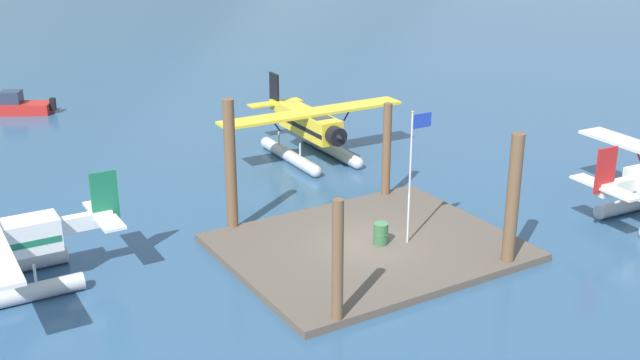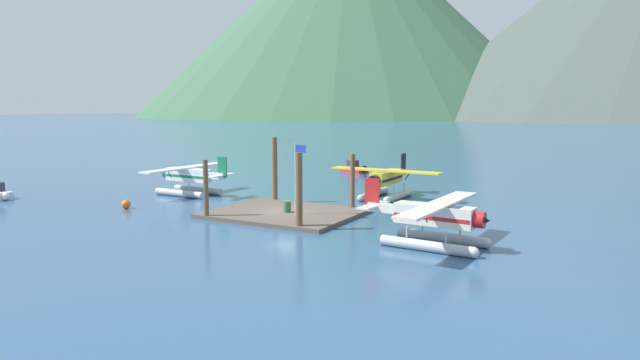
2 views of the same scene
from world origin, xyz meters
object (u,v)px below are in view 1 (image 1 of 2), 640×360
fuel_drum (381,234)px  boat_red_open_north (15,106)px  seaplane_yellow_bow_right (310,130)px  flagpole (413,161)px

fuel_drum → boat_red_open_north: (-8.15, 29.14, -0.25)m
seaplane_yellow_bow_right → boat_red_open_north: 21.23m
flagpole → seaplane_yellow_bow_right: (2.38, 11.86, -2.13)m
flagpole → fuel_drum: flagpole is taller
flagpole → fuel_drum: 3.21m
fuel_drum → seaplane_yellow_bow_right: 11.99m
flagpole → seaplane_yellow_bow_right: bearing=78.7°
boat_red_open_north → flagpole: bearing=-72.6°
flagpole → fuel_drum: (-1.14, 0.43, -2.97)m
fuel_drum → boat_red_open_north: size_ratio=0.20×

